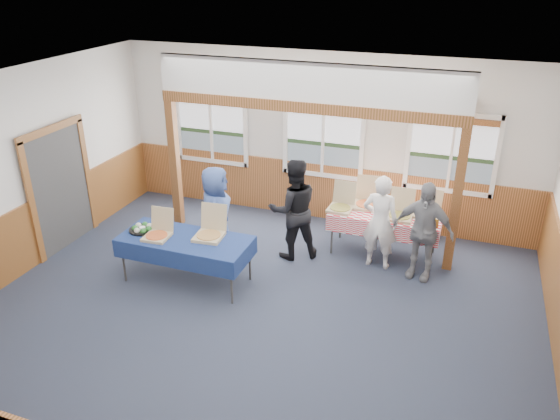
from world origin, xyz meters
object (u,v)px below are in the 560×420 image
object	(u,v)px
table_right	(385,216)
man_blue	(216,214)
person_grey	(423,231)
woman_white	(380,222)
woman_black	(293,209)
table_left	(185,241)

from	to	relation	value
table_right	man_blue	size ratio (longest dim) A/B	1.23
person_grey	woman_white	bearing A→B (deg)	-178.54
man_blue	person_grey	world-z (taller)	man_blue
table_right	woman_black	size ratio (longest dim) A/B	1.15
woman_black	table_left	bearing A→B (deg)	13.61
table_right	woman_black	distance (m)	1.57
woman_black	man_blue	xyz separation A→B (m)	(-1.19, -0.47, -0.06)
table_left	woman_black	world-z (taller)	woman_black
table_left	person_grey	distance (m)	3.69
table_right	man_blue	xyz separation A→B (m)	(-2.62, -1.08, 0.11)
woman_white	woman_black	xyz separation A→B (m)	(-1.42, -0.16, 0.07)
table_left	woman_black	xyz separation A→B (m)	(1.32, 1.32, 0.17)
table_right	woman_white	bearing A→B (deg)	-67.47
woman_white	table_right	bearing A→B (deg)	-87.53
woman_white	man_blue	xyz separation A→B (m)	(-2.61, -0.63, 0.01)
woman_white	woman_black	size ratio (longest dim) A/B	0.92
woman_white	person_grey	distance (m)	0.69
table_left	person_grey	xyz separation A→B (m)	(3.42, 1.38, 0.11)
table_right	woman_black	world-z (taller)	woman_black
man_blue	person_grey	distance (m)	3.34
table_right	table_left	bearing A→B (deg)	-120.71
woman_black	table_right	bearing A→B (deg)	171.49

